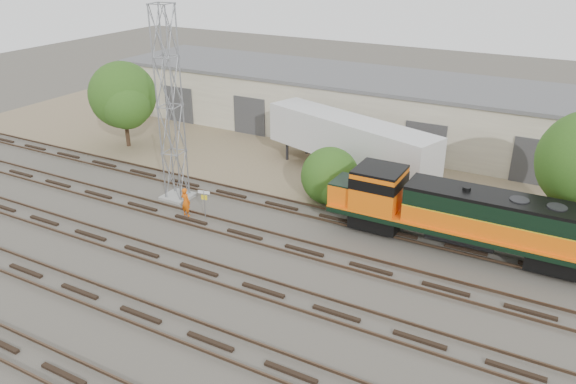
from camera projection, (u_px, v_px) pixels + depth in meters
The scene contains 11 objects.
ground at pixel (292, 264), 30.53m from camera, with size 140.00×140.00×0.00m, color #47423A.
dirt_strip at pixel (385, 173), 42.53m from camera, with size 80.00×16.00×0.02m, color #726047.
tracks at pixel (263, 290), 28.10m from camera, with size 80.00×20.40×0.28m.
warehouse at pixel (420, 113), 47.82m from camera, with size 58.40×10.40×5.30m.
locomotive at pixel (458, 214), 31.25m from camera, with size 15.50×2.72×3.73m.
signal_tower at pixel (170, 110), 35.88m from camera, with size 1.87×1.87×12.69m.
sign_post at pixel (204, 199), 35.00m from camera, with size 0.78×0.19×1.94m.
worker at pixel (186, 202), 35.52m from camera, with size 0.70×0.46×1.92m, color #DB570C.
semi_trailer at pixel (353, 142), 40.70m from camera, with size 14.44×7.23×4.39m.
tree_west at pixel (124, 98), 46.04m from camera, with size 5.79×5.51×7.21m.
tree_mid at pixel (332, 179), 37.29m from camera, with size 4.10×3.90×3.90m.
Camera 1 is at (12.43, -23.13, 16.06)m, focal length 35.00 mm.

